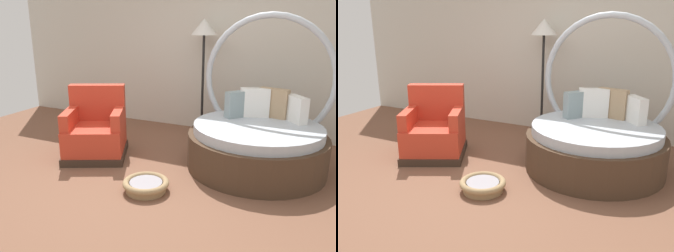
{
  "view_description": "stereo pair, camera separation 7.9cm",
  "coord_description": "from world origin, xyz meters",
  "views": [
    {
      "loc": [
        1.72,
        -3.12,
        1.8
      ],
      "look_at": [
        -0.04,
        0.59,
        0.55
      ],
      "focal_mm": 37.46,
      "sensor_mm": 36.0,
      "label": 1
    },
    {
      "loc": [
        1.79,
        -3.09,
        1.8
      ],
      "look_at": [
        -0.04,
        0.59,
        0.55
      ],
      "focal_mm": 37.46,
      "sensor_mm": 36.0,
      "label": 2
    }
  ],
  "objects": [
    {
      "name": "ground_plane",
      "position": [
        0.0,
        0.0,
        -0.01
      ],
      "size": [
        8.0,
        8.0,
        0.02
      ],
      "primitive_type": "cube",
      "color": "brown"
    },
    {
      "name": "back_wall",
      "position": [
        0.0,
        2.44,
        1.57
      ],
      "size": [
        8.0,
        0.12,
        3.14
      ],
      "primitive_type": "cube",
      "color": "beige",
      "rests_on": "ground_plane"
    },
    {
      "name": "round_daybed",
      "position": [
        0.96,
        1.12,
        0.39
      ],
      "size": [
        1.7,
        1.7,
        1.9
      ],
      "color": "#473323",
      "rests_on": "ground_plane"
    },
    {
      "name": "red_armchair",
      "position": [
        -1.12,
        0.56,
        0.33
      ],
      "size": [
        1.07,
        1.07,
        0.94
      ],
      "color": "#38281E",
      "rests_on": "ground_plane"
    },
    {
      "name": "pet_basket",
      "position": [
        0.02,
        -0.09,
        0.07
      ],
      "size": [
        0.51,
        0.51,
        0.13
      ],
      "color": "#9E7F56",
      "rests_on": "ground_plane"
    },
    {
      "name": "floor_lamp",
      "position": [
        -0.14,
        2.1,
        1.53
      ],
      "size": [
        0.4,
        0.4,
        1.82
      ],
      "color": "black",
      "rests_on": "ground_plane"
    }
  ]
}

